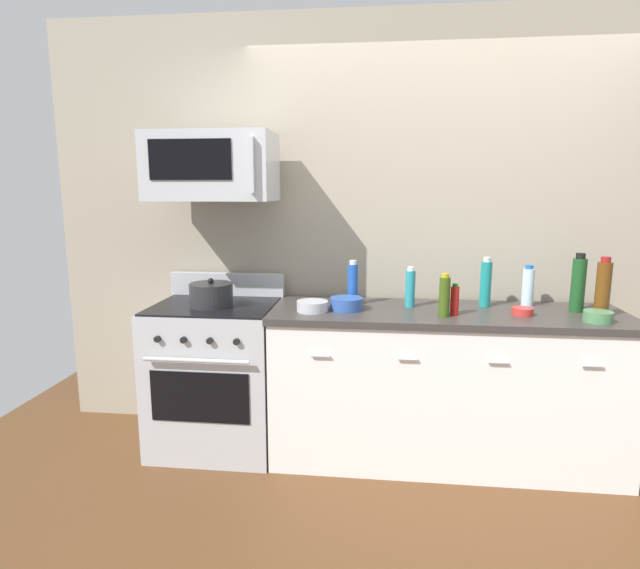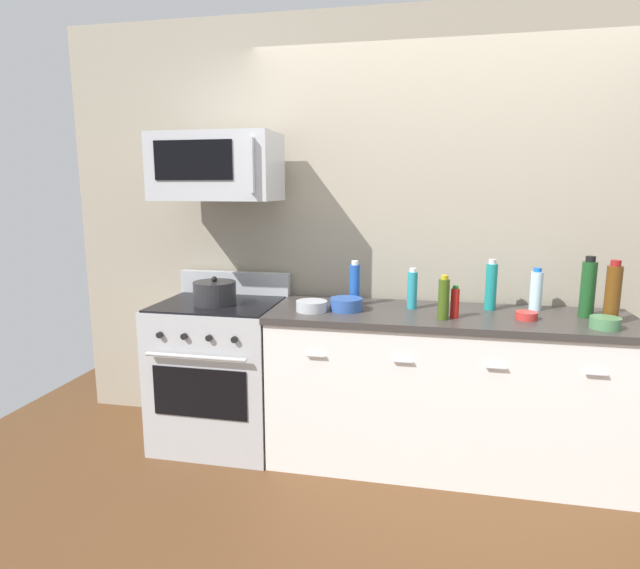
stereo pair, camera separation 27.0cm
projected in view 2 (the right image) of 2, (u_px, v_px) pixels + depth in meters
The scene contains 18 objects.
ground_plane at pixel (442, 462), 3.16m from camera, with size 6.17×6.17×0.00m, color brown.
back_wall at pixel (449, 232), 3.31m from camera, with size 5.14×0.10×2.70m, color #9E937F.
counter_unit at pixel (445, 390), 3.07m from camera, with size 2.05×0.66×0.92m.
range_oven at pixel (221, 371), 3.36m from camera, with size 0.76×0.69×1.07m.
microwave at pixel (217, 167), 3.17m from camera, with size 0.74×0.44×0.40m.
bottle_water_clear at pixel (536, 290), 3.06m from camera, with size 0.07×0.07×0.25m.
bottle_wine_green at pixel (588, 288), 2.88m from camera, with size 0.08×0.08×0.34m.
bottle_hot_sauce_red at pixel (455, 303), 2.87m from camera, with size 0.05×0.05×0.18m.
bottle_dish_soap at pixel (412, 289), 3.09m from camera, with size 0.06×0.06×0.24m.
bottle_olive_oil at pixel (444, 298), 2.84m from camera, with size 0.06×0.06×0.24m.
bottle_soda_blue at pixel (355, 284), 3.18m from camera, with size 0.06×0.06×0.27m.
bottle_sparkling_teal at pixel (491, 286), 3.06m from camera, with size 0.07×0.07×0.30m.
bottle_wine_amber at pixel (613, 294), 2.75m from camera, with size 0.08×0.08×0.34m.
bowl_red_small at pixel (527, 315), 2.85m from camera, with size 0.12×0.12×0.04m.
bowl_blue_mixing at pixel (346, 304), 3.06m from camera, with size 0.19×0.19×0.07m.
bowl_green_glaze at pixel (605, 323), 2.67m from camera, with size 0.15×0.15×0.06m.
bowl_steel_prep at pixel (312, 306), 3.04m from camera, with size 0.18×0.18×0.06m.
stockpot at pixel (215, 293), 3.21m from camera, with size 0.26×0.26×0.17m.
Camera 2 is at (-0.13, -3.00, 1.62)m, focal length 29.42 mm.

